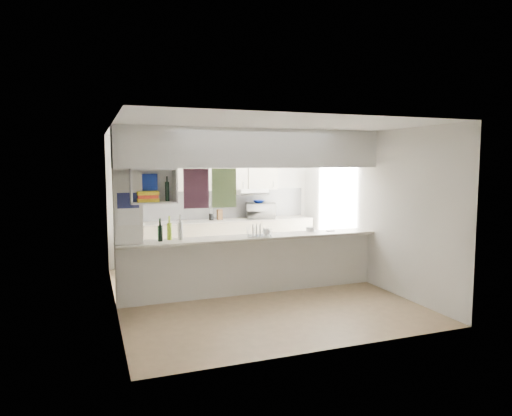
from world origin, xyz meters
name	(u,v)px	position (x,y,z in m)	size (l,w,h in m)	color
floor	(253,293)	(0.00, 0.00, 0.00)	(4.80, 4.80, 0.00)	#927755
ceiling	(252,129)	(0.00, 0.00, 2.60)	(4.80, 4.80, 0.00)	white
wall_back	(213,200)	(0.00, 2.40, 1.30)	(4.20, 4.20, 0.00)	silver
wall_left	(113,218)	(-2.10, 0.00, 1.30)	(4.80, 4.80, 0.00)	silver
wall_right	(366,208)	(2.10, 0.00, 1.30)	(4.80, 4.80, 0.00)	silver
servery_partition	(242,190)	(-0.17, 0.00, 1.66)	(4.20, 0.50, 2.60)	silver
cubby_shelf	(152,189)	(-1.57, -0.06, 1.71)	(0.65, 0.35, 0.50)	white
kitchen_run	(224,224)	(0.16, 2.14, 0.83)	(3.60, 0.63, 2.24)	beige
microwave	(261,211)	(0.94, 2.10, 1.08)	(0.59, 0.40, 0.32)	white
bowl	(259,202)	(0.89, 2.11, 1.27)	(0.24, 0.24, 0.06)	navy
dish_rack	(259,231)	(0.09, -0.05, 1.00)	(0.46, 0.39, 0.21)	silver
cup	(267,232)	(0.22, -0.06, 0.98)	(0.12, 0.12, 0.10)	white
wine_bottles	(170,231)	(-1.29, 0.06, 1.06)	(0.38, 0.16, 0.38)	black
plastic_tubs	(312,230)	(1.10, 0.11, 0.95)	(0.49, 0.18, 0.07)	silver
utensil_jar	(211,217)	(-0.11, 2.15, 0.99)	(0.10, 0.10, 0.14)	black
knife_block	(220,215)	(0.07, 2.18, 1.02)	(0.10, 0.08, 0.21)	brown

